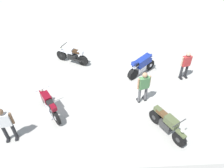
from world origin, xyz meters
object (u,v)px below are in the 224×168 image
at_px(person_in_red_shirt, 186,64).
at_px(motorcycle_blue_sportbike, 142,65).
at_px(motorcycle_maroon_cruiser, 49,104).
at_px(motorcycle_olive_vintage, 167,124).
at_px(motorcycle_silver_cruiser, 72,55).
at_px(person_in_green_shirt, 144,86).
at_px(person_in_white_shirt, 5,123).

bearing_deg(person_in_red_shirt, motorcycle_blue_sportbike, -117.82).
height_order(motorcycle_maroon_cruiser, motorcycle_olive_vintage, motorcycle_maroon_cruiser).
distance_m(motorcycle_silver_cruiser, person_in_green_shirt, 4.99).
bearing_deg(motorcycle_maroon_cruiser, person_in_green_shirt, -115.03).
height_order(motorcycle_blue_sportbike, person_in_green_shirt, person_in_green_shirt).
distance_m(motorcycle_blue_sportbike, person_in_green_shirt, 2.20).
bearing_deg(motorcycle_blue_sportbike, motorcycle_maroon_cruiser, 172.75).
xyz_separation_m(motorcycle_blue_sportbike, person_in_red_shirt, (-2.18, 0.44, 0.29)).
bearing_deg(motorcycle_olive_vintage, person_in_green_shirt, 169.87).
bearing_deg(person_in_green_shirt, person_in_red_shirt, -73.70).
bearing_deg(motorcycle_silver_cruiser, motorcycle_blue_sportbike, -172.16).
bearing_deg(motorcycle_silver_cruiser, motorcycle_olive_vintage, 155.14).
distance_m(motorcycle_silver_cruiser, person_in_red_shirt, 6.33).
height_order(motorcycle_maroon_cruiser, motorcycle_blue_sportbike, motorcycle_blue_sportbike).
xyz_separation_m(motorcycle_olive_vintage, person_in_red_shirt, (-1.80, -3.55, 0.40)).
bearing_deg(person_in_red_shirt, motorcycle_silver_cruiser, -122.22).
relative_size(motorcycle_maroon_cruiser, person_in_red_shirt, 1.16).
distance_m(motorcycle_silver_cruiser, motorcycle_blue_sportbike, 4.11).
height_order(motorcycle_maroon_cruiser, person_in_green_shirt, person_in_green_shirt).
bearing_deg(motorcycle_olive_vintage, person_in_red_shirt, 122.39).
height_order(motorcycle_silver_cruiser, person_in_green_shirt, person_in_green_shirt).
height_order(motorcycle_blue_sportbike, person_in_red_shirt, person_in_red_shirt).
xyz_separation_m(motorcycle_maroon_cruiser, motorcycle_silver_cruiser, (-0.61, -3.98, 0.00)).
height_order(motorcycle_olive_vintage, motorcycle_blue_sportbike, motorcycle_blue_sportbike).
relative_size(person_in_red_shirt, person_in_green_shirt, 0.94).
bearing_deg(person_in_white_shirt, motorcycle_silver_cruiser, 149.47).
bearing_deg(person_in_red_shirt, person_in_green_shirt, -71.91).
bearing_deg(motorcycle_blue_sportbike, motorcycle_olive_vintage, -122.63).
bearing_deg(person_in_white_shirt, motorcycle_blue_sportbike, 113.93).
relative_size(motorcycle_maroon_cruiser, motorcycle_blue_sportbike, 1.11).
distance_m(motorcycle_maroon_cruiser, motorcycle_silver_cruiser, 4.02).
bearing_deg(motorcycle_blue_sportbike, person_in_red_shirt, -49.50).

